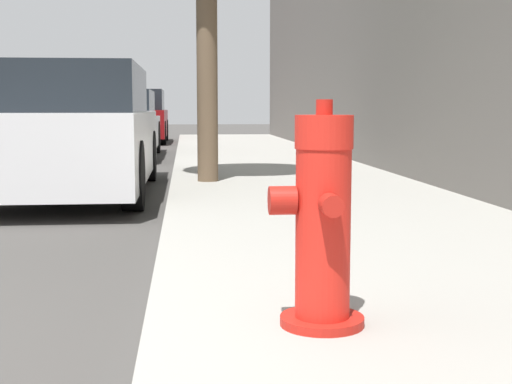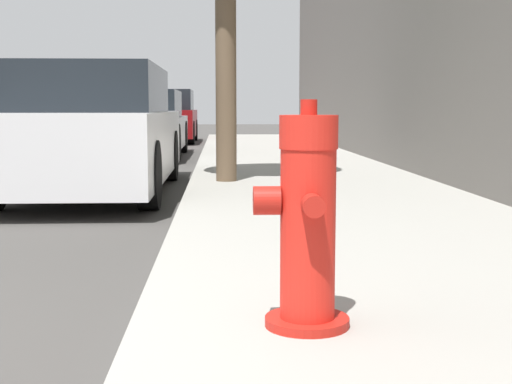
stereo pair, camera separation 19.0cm
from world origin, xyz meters
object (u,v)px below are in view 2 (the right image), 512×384
Objects in this scene: fire_hydrant at (307,224)px; parked_car_near at (94,132)px; parked_car_far at (163,117)px; parked_car_mid at (139,125)px.

parked_car_near reaches higher than fire_hydrant.
parked_car_near is at bearing -89.11° from parked_car_far.
fire_hydrant is 0.20× the size of parked_car_mid.
parked_car_mid is at bearing 91.67° from parked_car_near.
fire_hydrant is 0.19× the size of parked_car_near.
parked_car_near is 1.20× the size of parked_car_far.
fire_hydrant is 0.23× the size of parked_car_far.
parked_car_far is (-0.19, 12.05, 0.00)m from parked_car_near.
parked_car_near is (-1.77, 5.58, 0.16)m from fire_hydrant.
parked_car_mid is at bearing 99.48° from fire_hydrant.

